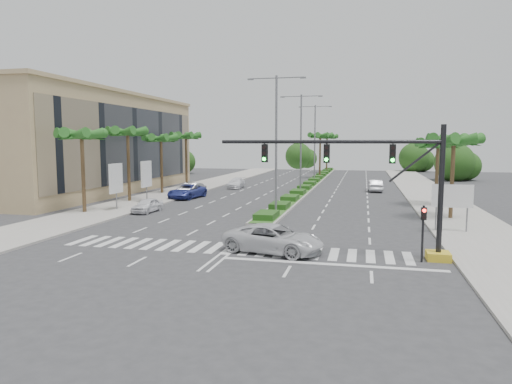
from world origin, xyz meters
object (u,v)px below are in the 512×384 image
car_parked_b (190,190)px  car_crossing (274,239)px  car_parked_d (236,183)px  car_parked_a (147,205)px  car_parked_c (187,192)px  car_right (375,186)px

car_parked_b → car_crossing: bearing=-52.0°
car_parked_d → car_parked_b: bearing=-101.8°
car_parked_a → car_parked_d: bearing=89.3°
car_parked_c → car_right: 24.18m
car_parked_b → car_parked_d: size_ratio=1.07×
car_parked_c → car_parked_d: size_ratio=1.20×
car_crossing → car_parked_a: bearing=62.4°
car_parked_a → car_crossing: size_ratio=0.65×
car_parked_c → car_right: car_parked_c is taller
car_crossing → car_right: bearing=3.2°
car_parked_a → car_right: car_right is taller
car_parked_b → car_right: bearing=35.3°
car_parked_d → car_right: car_right is taller
car_parked_a → car_parked_b: bearing=95.8°
car_parked_a → car_crossing: (13.97, -12.18, 0.16)m
car_parked_c → car_right: (20.79, 12.35, -0.01)m
car_parked_b → car_parked_c: (0.00, -1.06, -0.04)m
car_parked_d → car_parked_a: bearing=-95.3°
car_right → car_parked_d: bearing=-4.5°
car_right → car_parked_a: bearing=44.7°
car_parked_a → car_right: (20.36, 22.91, 0.11)m
car_parked_a → car_parked_b: car_parked_b is taller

